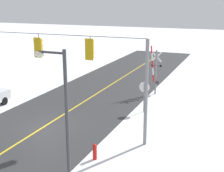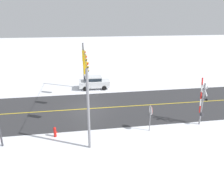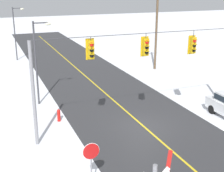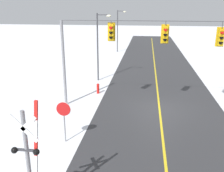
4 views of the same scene
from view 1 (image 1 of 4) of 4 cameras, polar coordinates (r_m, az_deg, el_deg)
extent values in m
plane|color=white|center=(21.70, -12.18, -7.22)|extent=(160.00, 160.00, 0.00)
cylinder|color=gray|center=(17.76, 6.24, -1.43)|extent=(0.20, 0.20, 6.20)
cylinder|color=#38383D|center=(20.19, -13.17, 9.27)|extent=(14.00, 0.04, 0.04)
cylinder|color=#38383D|center=(18.39, -4.01, 8.73)|extent=(0.04, 0.04, 0.22)
cube|color=#C6990F|center=(18.48, -3.98, 6.73)|extent=(0.34, 0.28, 1.08)
cube|color=#C6990F|center=(18.33, -4.20, 6.66)|extent=(0.52, 0.03, 1.26)
sphere|color=red|center=(18.56, -3.79, 7.78)|extent=(0.24, 0.24, 0.24)
cube|color=#C6990F|center=(18.62, -3.70, 8.06)|extent=(0.26, 0.16, 0.03)
sphere|color=black|center=(18.61, -3.77, 6.80)|extent=(0.24, 0.24, 0.24)
cube|color=#C6990F|center=(18.66, -3.68, 7.08)|extent=(0.26, 0.16, 0.03)
sphere|color=black|center=(18.66, -3.75, 5.83)|extent=(0.24, 0.24, 0.24)
cube|color=#C6990F|center=(18.71, -3.66, 6.11)|extent=(0.26, 0.16, 0.03)
cylinder|color=#38383D|center=(20.24, -13.28, 8.83)|extent=(0.04, 0.04, 0.31)
cube|color=#C6990F|center=(20.33, -13.16, 6.89)|extent=(0.34, 0.28, 1.08)
cube|color=#C6990F|center=(20.20, -13.42, 6.82)|extent=(0.52, 0.03, 1.26)
sphere|color=red|center=(20.40, -12.97, 7.84)|extent=(0.24, 0.24, 0.24)
cube|color=#C6990F|center=(20.45, -12.87, 8.10)|extent=(0.26, 0.16, 0.03)
sphere|color=black|center=(20.45, -12.92, 6.95)|extent=(0.24, 0.24, 0.24)
cube|color=#C6990F|center=(20.49, -12.82, 7.21)|extent=(0.26, 0.16, 0.03)
sphere|color=black|center=(20.49, -12.87, 6.07)|extent=(0.24, 0.24, 0.24)
cube|color=#C6990F|center=(20.54, -12.77, 6.33)|extent=(0.26, 0.16, 0.03)
cylinder|color=gray|center=(23.64, 5.86, -2.09)|extent=(0.07, 0.07, 2.30)
cylinder|color=#B71414|center=(23.45, 5.94, -0.20)|extent=(0.76, 0.03, 0.76)
cylinder|color=white|center=(23.43, 5.92, -0.21)|extent=(0.80, 0.02, 0.80)
cylinder|color=gray|center=(28.14, 8.01, 2.46)|extent=(0.14, 0.14, 4.00)
cube|color=white|center=(27.92, 8.15, 5.29)|extent=(0.98, 0.04, 0.98)
cube|color=white|center=(27.92, 8.15, 5.29)|extent=(0.98, 0.04, 0.98)
cube|color=#38383D|center=(28.06, 8.08, 3.67)|extent=(0.80, 0.06, 0.08)
sphere|color=black|center=(28.02, 8.86, 3.63)|extent=(0.22, 0.22, 0.22)
sphere|color=black|center=(28.21, 7.36, 3.76)|extent=(0.22, 0.22, 0.22)
cube|color=red|center=(28.33, 7.56, 1.37)|extent=(0.16, 0.08, 0.66)
cube|color=white|center=(28.19, 7.48, 2.67)|extent=(0.16, 0.08, 0.66)
cube|color=red|center=(28.07, 7.40, 3.99)|extent=(0.16, 0.08, 0.66)
cube|color=white|center=(27.97, 7.32, 5.31)|extent=(0.16, 0.08, 0.66)
cube|color=red|center=(27.88, 7.24, 6.64)|extent=(0.16, 0.08, 0.66)
cube|color=#38383D|center=(28.31, 8.30, 0.65)|extent=(0.28, 0.20, 0.28)
sphere|color=#EFEACC|center=(27.42, -18.41, -1.19)|extent=(0.16, 0.16, 0.16)
cylinder|color=black|center=(26.84, -19.09, -2.60)|extent=(0.23, 0.64, 0.64)
cylinder|color=#38383D|center=(12.35, -8.12, -8.44)|extent=(0.14, 0.14, 6.50)
cylinder|color=#38383D|center=(11.76, -11.01, 6.02)|extent=(1.10, 0.09, 0.09)
ellipsoid|color=beige|center=(12.08, -13.18, 5.66)|extent=(0.44, 0.28, 0.22)
cylinder|color=red|center=(17.02, -3.16, -12.13)|extent=(0.22, 0.22, 0.70)
sphere|color=red|center=(16.84, -3.18, -10.90)|extent=(0.24, 0.24, 0.24)
cylinder|color=red|center=(17.12, -2.95, -11.83)|extent=(0.09, 0.10, 0.09)
camera|label=2|loc=(18.46, 53.97, 13.65)|focal=33.48mm
camera|label=3|loc=(33.78, 18.83, 15.99)|focal=50.64mm
camera|label=4|loc=(35.04, 5.05, 13.56)|focal=40.10mm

